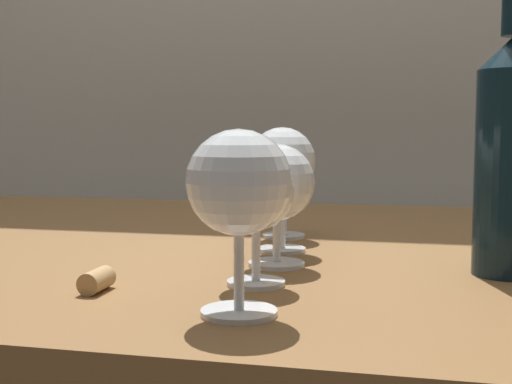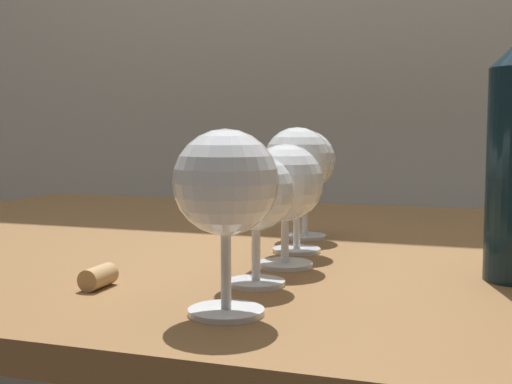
% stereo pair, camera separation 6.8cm
% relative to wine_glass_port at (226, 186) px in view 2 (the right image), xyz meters
% --- Properties ---
extents(dining_table, '(1.41, 0.98, 0.76)m').
position_rel_wine_glass_port_xyz_m(dining_table, '(-0.07, 0.38, -0.19)').
color(dining_table, brown).
rests_on(dining_table, ground_plane).
extents(wine_glass_port, '(0.09, 0.09, 0.16)m').
position_rel_wine_glass_port_xyz_m(wine_glass_port, '(0.00, 0.00, 0.00)').
color(wine_glass_port, white).
rests_on(wine_glass_port, dining_table).
extents(wine_glass_amber, '(0.08, 0.08, 0.13)m').
position_rel_wine_glass_port_xyz_m(wine_glass_amber, '(-0.01, 0.11, -0.02)').
color(wine_glass_amber, white).
rests_on(wine_glass_amber, dining_table).
extents(wine_glass_rose, '(0.09, 0.09, 0.14)m').
position_rel_wine_glass_port_xyz_m(wine_glass_rose, '(-0.01, 0.21, -0.02)').
color(wine_glass_rose, white).
rests_on(wine_glass_rose, dining_table).
extents(wine_glass_pinot, '(0.09, 0.09, 0.16)m').
position_rel_wine_glass_port_xyz_m(wine_glass_pinot, '(-0.02, 0.30, 0.00)').
color(wine_glass_pinot, white).
rests_on(wine_glass_pinot, dining_table).
extents(wine_glass_chardonnay, '(0.09, 0.09, 0.16)m').
position_rel_wine_glass_port_xyz_m(wine_glass_chardonnay, '(-0.04, 0.41, -0.00)').
color(wine_glass_chardonnay, white).
rests_on(wine_glass_chardonnay, dining_table).
extents(cork, '(0.02, 0.04, 0.02)m').
position_rel_wine_glass_port_xyz_m(cork, '(-0.16, 0.05, -0.10)').
color(cork, tan).
rests_on(cork, dining_table).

